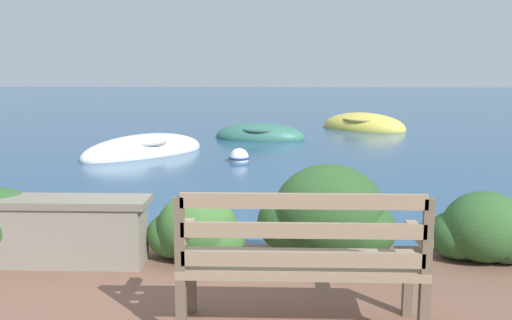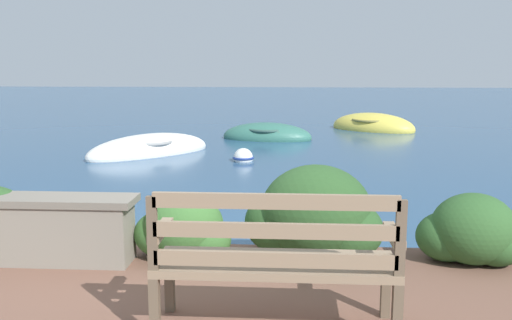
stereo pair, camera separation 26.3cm
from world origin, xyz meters
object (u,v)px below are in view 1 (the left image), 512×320
(park_bench, at_px, (301,258))
(rowboat_far, at_px, (364,127))
(rowboat_mid, at_px, (260,137))
(mooring_buoy, at_px, (239,158))
(rowboat_nearest, at_px, (144,152))

(park_bench, bearing_deg, rowboat_far, 76.06)
(rowboat_mid, bearing_deg, mooring_buoy, -86.02)
(park_bench, height_order, rowboat_nearest, park_bench)
(rowboat_nearest, xyz_separation_m, rowboat_mid, (2.34, 2.55, 0.00))
(rowboat_nearest, xyz_separation_m, mooring_buoy, (2.03, -0.72, 0.00))
(rowboat_mid, distance_m, mooring_buoy, 3.28)
(rowboat_nearest, xyz_separation_m, rowboat_far, (5.26, 4.76, 0.01))
(rowboat_far, bearing_deg, mooring_buoy, 95.16)
(park_bench, distance_m, rowboat_nearest, 8.76)
(park_bench, height_order, rowboat_far, park_bench)
(rowboat_mid, height_order, mooring_buoy, rowboat_mid)
(rowboat_mid, distance_m, rowboat_far, 3.66)
(rowboat_nearest, distance_m, rowboat_mid, 3.46)
(park_bench, relative_size, mooring_buoy, 3.63)
(rowboat_nearest, relative_size, rowboat_far, 0.99)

